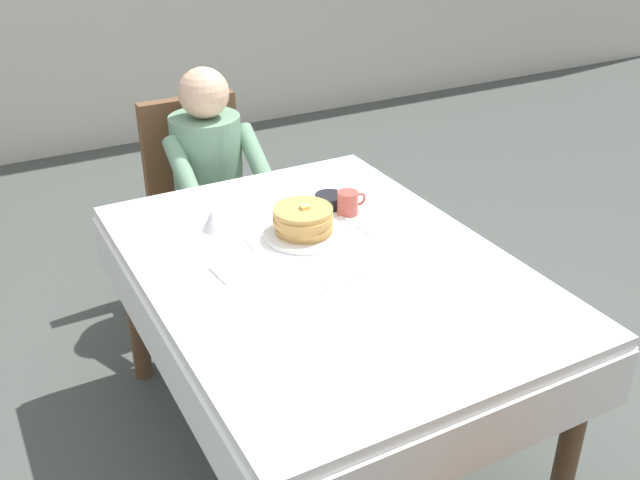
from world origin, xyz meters
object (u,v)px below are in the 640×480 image
(dining_table_main, at_px, (325,286))
(spoon_near_edge, at_px, (347,281))
(chair_diner, at_px, (202,189))
(knife_right_of_plate, at_px, (356,225))
(breakfast_stack, at_px, (304,220))
(fork_left_of_plate, at_px, (256,251))
(plate_breakfast, at_px, (305,234))
(diner_person, at_px, (212,173))
(cup_coffee, at_px, (348,203))
(bowl_butter, at_px, (330,200))
(syrup_pitcher, at_px, (213,220))

(dining_table_main, height_order, spoon_near_edge, spoon_near_edge)
(chair_diner, height_order, knife_right_of_plate, chair_diner)
(breakfast_stack, relative_size, spoon_near_edge, 1.38)
(chair_diner, xyz_separation_m, breakfast_stack, (0.02, -0.98, 0.27))
(fork_left_of_plate, xyz_separation_m, spoon_near_edge, (0.17, -0.30, 0.00))
(plate_breakfast, xyz_separation_m, fork_left_of_plate, (-0.19, -0.02, -0.01))
(knife_right_of_plate, bearing_deg, diner_person, 8.61)
(breakfast_stack, distance_m, fork_left_of_plate, 0.20)
(fork_left_of_plate, bearing_deg, plate_breakfast, -82.31)
(dining_table_main, height_order, fork_left_of_plate, fork_left_of_plate)
(dining_table_main, relative_size, knife_right_of_plate, 7.62)
(plate_breakfast, bearing_deg, diner_person, 91.67)
(plate_breakfast, distance_m, cup_coffee, 0.23)
(breakfast_stack, distance_m, knife_right_of_plate, 0.20)
(breakfast_stack, height_order, spoon_near_edge, breakfast_stack)
(chair_diner, height_order, diner_person, diner_person)
(spoon_near_edge, bearing_deg, dining_table_main, 88.23)
(knife_right_of_plate, bearing_deg, plate_breakfast, 78.36)
(bowl_butter, bearing_deg, chair_diner, 104.46)
(knife_right_of_plate, xyz_separation_m, spoon_near_edge, (-0.21, -0.30, 0.00))
(dining_table_main, xyz_separation_m, plate_breakfast, (0.03, 0.19, 0.10))
(plate_breakfast, relative_size, cup_coffee, 2.48)
(breakfast_stack, xyz_separation_m, knife_right_of_plate, (0.19, -0.02, -0.06))
(knife_right_of_plate, bearing_deg, bowl_butter, -4.47)
(breakfast_stack, bearing_deg, dining_table_main, -97.34)
(dining_table_main, distance_m, syrup_pitcher, 0.46)
(bowl_butter, bearing_deg, knife_right_of_plate, -88.85)
(fork_left_of_plate, relative_size, spoon_near_edge, 1.20)
(bowl_butter, height_order, spoon_near_edge, bowl_butter)
(diner_person, bearing_deg, cup_coffee, 107.66)
(cup_coffee, bearing_deg, fork_left_of_plate, -166.49)
(diner_person, height_order, syrup_pitcher, diner_person)
(chair_diner, height_order, cup_coffee, chair_diner)
(dining_table_main, xyz_separation_m, diner_person, (0.00, 1.01, 0.02))
(plate_breakfast, bearing_deg, fork_left_of_plate, -173.99)
(breakfast_stack, height_order, cup_coffee, breakfast_stack)
(plate_breakfast, distance_m, bowl_butter, 0.25)
(breakfast_stack, bearing_deg, spoon_near_edge, -93.47)
(diner_person, height_order, bowl_butter, diner_person)
(fork_left_of_plate, bearing_deg, cup_coffee, -74.81)
(chair_diner, distance_m, plate_breakfast, 1.00)
(fork_left_of_plate, bearing_deg, knife_right_of_plate, -88.32)
(diner_person, bearing_deg, breakfast_stack, 91.43)
(fork_left_of_plate, relative_size, knife_right_of_plate, 0.90)
(cup_coffee, xyz_separation_m, syrup_pitcher, (-0.47, 0.11, -0.01))
(cup_coffee, relative_size, bowl_butter, 1.03)
(cup_coffee, distance_m, syrup_pitcher, 0.48)
(chair_diner, xyz_separation_m, plate_breakfast, (0.02, -0.98, 0.22))
(fork_left_of_plate, bearing_deg, spoon_near_edge, -149.40)
(chair_diner, bearing_deg, syrup_pitcher, 73.60)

